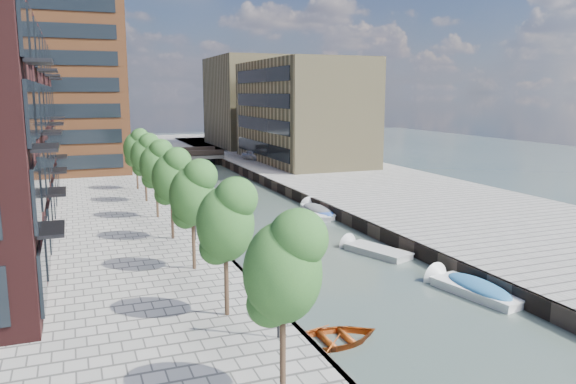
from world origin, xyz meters
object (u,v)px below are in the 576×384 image
motorboat_0 (470,288)px  car (253,155)px  tree_2 (192,192)px  tree_6 (136,146)px  bridge (177,155)px  sloop_3 (195,217)px  tree_4 (156,162)px  motorboat_3 (321,213)px  tree_1 (225,219)px  tree_3 (171,175)px  motorboat_4 (316,211)px  tree_0 (283,265)px  sloop_4 (201,218)px  tree_5 (144,153)px  motorboat_2 (370,251)px  sloop_2 (333,343)px

motorboat_0 → car: car is taller
tree_2 → tree_6: same height
bridge → sloop_3: (-4.83, -36.49, -1.39)m
tree_4 → motorboat_3: tree_4 is taller
tree_1 → tree_3: (0.00, 14.00, 0.00)m
tree_1 → motorboat_3: tree_1 is taller
tree_4 → motorboat_4: bearing=4.3°
motorboat_3 → motorboat_4: 0.94m
tree_0 → sloop_4: (4.02, 30.94, -5.31)m
sloop_4 → motorboat_3: bearing=-121.6°
car → tree_2: bearing=-134.0°
tree_3 → sloop_4: bearing=68.0°
tree_3 → car: 45.12m
bridge → tree_5: (-8.50, -33.00, 3.92)m
tree_1 → motorboat_0: (13.60, 0.62, -5.08)m
tree_5 → motorboat_3: 16.50m
tree_2 → tree_3: same height
tree_1 → tree_4: (0.00, 21.00, 0.00)m
tree_6 → motorboat_4: tree_6 is taller
motorboat_3 → tree_0: bearing=-116.6°
bridge → sloop_4: bearing=-96.9°
sloop_3 → motorboat_2: 17.45m
tree_2 → sloop_2: tree_2 is taller
tree_4 → motorboat_0: size_ratio=1.01×
tree_6 → car: (18.53, 19.98, -3.63)m
tree_4 → motorboat_4: tree_4 is taller
motorboat_3 → tree_4: bearing=-179.5°
bridge → tree_4: (-8.50, -40.00, 3.92)m
tree_4 → sloop_3: bearing=43.7°
sloop_3 → sloop_4: sloop_3 is taller
tree_1 → tree_6: (0.00, 35.00, 0.00)m
tree_3 → sloop_2: (4.02, -16.34, -5.31)m
tree_3 → tree_5: (0.00, 14.00, 0.00)m
bridge → tree_3: 47.92m
bridge → tree_5: tree_5 is taller
bridge → tree_1: bearing=-97.9°
sloop_3 → car: car is taller
tree_0 → tree_3: bearing=90.0°
tree_0 → sloop_3: 32.17m
tree_1 → sloop_4: bearing=80.5°
tree_4 → sloop_3: tree_4 is taller
tree_4 → tree_2: bearing=-90.0°
sloop_4 → motorboat_4: 10.17m
bridge → tree_5: bearing=-104.4°
tree_5 → car: 32.93m
sloop_3 → motorboat_0: 25.88m
bridge → tree_1: 61.71m
sloop_3 → motorboat_2: (8.70, -15.13, 0.10)m
bridge → tree_6: 27.63m
motorboat_2 → tree_5: bearing=123.6°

